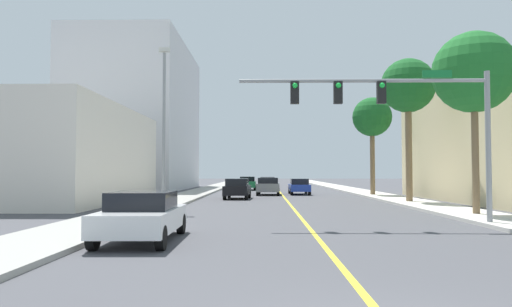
# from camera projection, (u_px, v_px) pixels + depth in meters

# --- Properties ---
(ground) EXTENTS (192.00, 192.00, 0.00)m
(ground) POSITION_uv_depth(u_px,v_px,m) (280.00, 192.00, 47.10)
(ground) COLOR #47474C
(sidewalk_left) EXTENTS (2.92, 168.00, 0.15)m
(sidewalk_left) POSITION_uv_depth(u_px,v_px,m) (202.00, 191.00, 47.23)
(sidewalk_left) COLOR #9E9B93
(sidewalk_left) RESTS_ON ground
(sidewalk_right) EXTENTS (2.92, 168.00, 0.15)m
(sidewalk_right) POSITION_uv_depth(u_px,v_px,m) (358.00, 191.00, 46.98)
(sidewalk_right) COLOR beige
(sidewalk_right) RESTS_ON ground
(lane_marking_center) EXTENTS (0.16, 144.00, 0.01)m
(lane_marking_center) POSITION_uv_depth(u_px,v_px,m) (280.00, 192.00, 47.10)
(lane_marking_center) COLOR yellow
(lane_marking_center) RESTS_ON ground
(building_left_near) EXTENTS (16.91, 16.85, 6.27)m
(building_left_near) POSITION_uv_depth(u_px,v_px,m) (0.00, 155.00, 31.12)
(building_left_near) COLOR silver
(building_left_near) RESTS_ON ground
(building_left_far) EXTENTS (11.59, 20.91, 16.75)m
(building_left_far) POSITION_uv_depth(u_px,v_px,m) (138.00, 118.00, 55.56)
(building_left_far) COLOR silver
(building_left_far) RESTS_ON ground
(traffic_signal_mast) EXTENTS (9.40, 0.36, 5.67)m
(traffic_signal_mast) POSITION_uv_depth(u_px,v_px,m) (400.00, 107.00, 17.60)
(traffic_signal_mast) COLOR gray
(traffic_signal_mast) RESTS_ON sidewalk_right
(street_lamp) EXTENTS (0.56, 0.28, 8.39)m
(street_lamp) POSITION_uv_depth(u_px,v_px,m) (164.00, 119.00, 24.60)
(street_lamp) COLOR gray
(street_lamp) RESTS_ON sidewalk_left
(palm_near) EXTENTS (3.65, 3.65, 8.17)m
(palm_near) POSITION_uv_depth(u_px,v_px,m) (474.00, 73.00, 21.13)
(palm_near) COLOR brown
(palm_near) RESTS_ON sidewalk_right
(palm_mid) EXTENTS (3.46, 3.46, 9.13)m
(palm_mid) POSITION_uv_depth(u_px,v_px,m) (408.00, 87.00, 30.13)
(palm_mid) COLOR brown
(palm_mid) RESTS_ON sidewalk_right
(palm_far) EXTENTS (3.24, 3.24, 8.06)m
(palm_far) POSITION_uv_depth(u_px,v_px,m) (372.00, 118.00, 39.06)
(palm_far) COLOR brown
(palm_far) RESTS_ON sidewalk_right
(car_green) EXTENTS (1.84, 4.44, 1.49)m
(car_green) POSITION_uv_depth(u_px,v_px,m) (248.00, 183.00, 52.14)
(car_green) COLOR #196638
(car_green) RESTS_ON ground
(car_blue) EXTENTS (1.75, 4.38, 1.41)m
(car_blue) POSITION_uv_depth(u_px,v_px,m) (299.00, 186.00, 41.78)
(car_blue) COLOR #1E389E
(car_blue) RESTS_ON ground
(car_gray) EXTENTS (2.10, 4.26, 1.51)m
(car_gray) POSITION_uv_depth(u_px,v_px,m) (268.00, 186.00, 41.00)
(car_gray) COLOR slate
(car_gray) RESTS_ON ground
(car_white) EXTENTS (2.02, 4.42, 1.43)m
(car_white) POSITION_uv_depth(u_px,v_px,m) (142.00, 215.00, 13.57)
(car_white) COLOR white
(car_white) RESTS_ON ground
(car_silver) EXTENTS (1.87, 3.90, 1.46)m
(car_silver) POSITION_uv_depth(u_px,v_px,m) (268.00, 183.00, 51.42)
(car_silver) COLOR #BCBCC1
(car_silver) RESTS_ON ground
(car_black) EXTENTS (1.94, 3.88, 1.51)m
(car_black) POSITION_uv_depth(u_px,v_px,m) (237.00, 188.00, 34.91)
(car_black) COLOR black
(car_black) RESTS_ON ground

